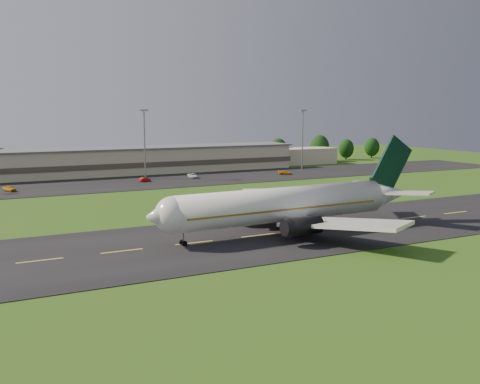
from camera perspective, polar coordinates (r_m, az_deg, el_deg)
name	(u,v)px	position (r m, az deg, el deg)	size (l,w,h in m)	color
ground	(258,236)	(85.87, 1.97, -4.71)	(360.00, 360.00, 0.00)	#214711
taxiway	(258,236)	(85.86, 1.97, -4.67)	(220.00, 30.00, 0.10)	black
apron	(136,183)	(152.14, -11.00, 0.99)	(260.00, 30.00, 0.10)	black
airliner	(287,205)	(87.57, 5.05, -1.36)	(51.29, 42.15, 15.57)	silver
terminal	(135,161)	(176.58, -11.12, 3.30)	(145.00, 16.00, 8.40)	#C0AC93
light_mast_centre	(144,136)	(160.07, -10.16, 5.94)	(2.40, 1.20, 20.35)	gray
light_mast_east	(303,132)	(183.21, 6.69, 6.33)	(2.40, 1.20, 20.35)	gray
tree_line	(193,153)	(193.19, -5.03, 4.19)	(196.59, 10.01, 10.49)	black
service_vehicle_a	(10,188)	(144.45, -23.36, 0.35)	(1.69, 4.19, 1.43)	#CD910C
service_vehicle_b	(145,179)	(153.67, -10.14, 1.32)	(1.25, 3.59, 1.18)	#A9130B
service_vehicle_c	(193,176)	(160.47, -5.05, 1.75)	(2.20, 4.77, 1.33)	silver
service_vehicle_d	(285,173)	(168.63, 4.83, 2.07)	(1.68, 4.14, 1.20)	orange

